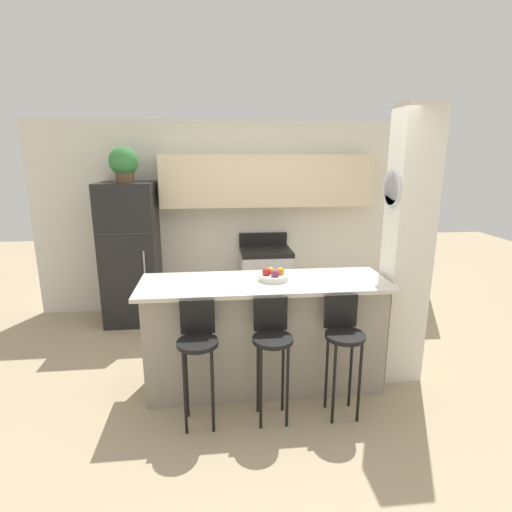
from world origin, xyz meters
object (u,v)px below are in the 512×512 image
bar_stool_right (343,339)px  bar_stool_left (198,346)px  stove_range (265,281)px  potted_plant_on_fridge (124,163)px  fruit_bowl (273,276)px  bar_stool_mid (272,342)px  refrigerator (131,254)px

bar_stool_right → bar_stool_left: bearing=180.0°
stove_range → potted_plant_on_fridge: size_ratio=2.55×
potted_plant_on_fridge → fruit_bowl: 2.48m
bar_stool_mid → bar_stool_right: (0.58, 0.00, 0.00)m
bar_stool_right → potted_plant_on_fridge: bearing=133.6°
fruit_bowl → potted_plant_on_fridge: bearing=133.6°
bar_stool_left → bar_stool_mid: (0.58, 0.00, 0.00)m
potted_plant_on_fridge → bar_stool_left: bearing=-67.3°
stove_range → bar_stool_mid: size_ratio=1.06×
refrigerator → stove_range: 1.78m
bar_stool_right → bar_stool_mid: bearing=180.0°
refrigerator → bar_stool_right: refrigerator is taller
stove_range → bar_stool_mid: 2.23m
fruit_bowl → bar_stool_right: bearing=-46.4°
refrigerator → bar_stool_left: (0.91, -2.18, -0.22)m
bar_stool_left → potted_plant_on_fridge: potted_plant_on_fridge is taller
bar_stool_mid → bar_stool_right: 0.58m
refrigerator → bar_stool_mid: size_ratio=1.77×
bar_stool_mid → bar_stool_left: bearing=180.0°
bar_stool_left → bar_stool_right: same height
bar_stool_mid → potted_plant_on_fridge: 2.97m
refrigerator → potted_plant_on_fridge: 1.12m
bar_stool_right → fruit_bowl: bearing=133.6°
refrigerator → stove_range: bearing=0.9°
bar_stool_right → refrigerator: bearing=133.6°
stove_range → potted_plant_on_fridge: potted_plant_on_fridge is taller
stove_range → fruit_bowl: fruit_bowl is taller
stove_range → fruit_bowl: (-0.15, -1.68, 0.60)m
refrigerator → fruit_bowl: size_ratio=6.57×
bar_stool_left → potted_plant_on_fridge: bearing=112.7°
potted_plant_on_fridge → fruit_bowl: potted_plant_on_fridge is taller
bar_stool_left → fruit_bowl: (0.67, 0.52, 0.39)m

